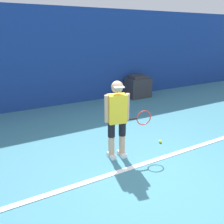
# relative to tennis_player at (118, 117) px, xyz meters

# --- Properties ---
(ground_plane) EXTENTS (24.00, 24.00, 0.00)m
(ground_plane) POSITION_rel_tennis_player_xyz_m (0.17, -0.78, -0.85)
(ground_plane) COLOR teal
(back_wall) EXTENTS (24.00, 0.10, 3.12)m
(back_wall) POSITION_rel_tennis_player_xyz_m (0.17, 3.86, 0.71)
(back_wall) COLOR navy
(back_wall) RESTS_ON ground_plane
(court_baseline) EXTENTS (21.60, 0.10, 0.01)m
(court_baseline) POSITION_rel_tennis_player_xyz_m (0.17, -0.48, -0.85)
(court_baseline) COLOR white
(court_baseline) RESTS_ON ground_plane
(tennis_player) EXTENTS (0.93, 0.32, 1.55)m
(tennis_player) POSITION_rel_tennis_player_xyz_m (0.00, 0.00, 0.00)
(tennis_player) COLOR tan
(tennis_player) RESTS_ON ground_plane
(tennis_ball) EXTENTS (0.07, 0.07, 0.07)m
(tennis_ball) POSITION_rel_tennis_player_xyz_m (1.14, 0.04, -0.82)
(tennis_ball) COLOR #D1E533
(tennis_ball) RESTS_ON ground_plane
(covered_chair) EXTENTS (0.87, 0.67, 0.83)m
(covered_chair) POSITION_rel_tennis_player_xyz_m (2.82, 3.43, -0.46)
(covered_chair) COLOR #333338
(covered_chair) RESTS_ON ground_plane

